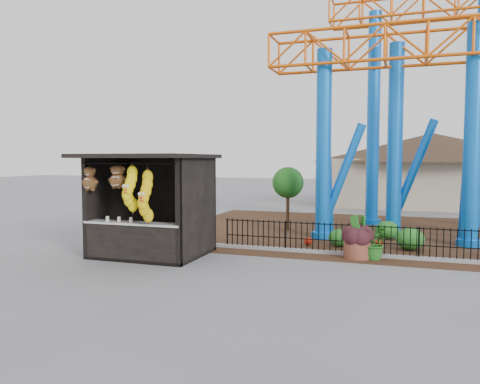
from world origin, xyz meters
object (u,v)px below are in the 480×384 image
(prize_booth, at_px, (147,207))
(potted_plant, at_px, (375,243))
(roller_coaster, at_px, (427,69))
(terracotta_planter, at_px, (357,249))

(prize_booth, xyz_separation_m, potted_plant, (6.59, 1.78, -1.01))
(roller_coaster, relative_size, potted_plant, 10.81)
(terracotta_planter, xyz_separation_m, potted_plant, (0.50, 0.00, 0.22))
(roller_coaster, height_order, potted_plant, roller_coaster)
(roller_coaster, bearing_deg, prize_booth, -138.03)
(prize_booth, xyz_separation_m, roller_coaster, (8.13, 7.31, 4.93))
(terracotta_planter, bearing_deg, potted_plant, 0.00)
(prize_booth, relative_size, potted_plant, 3.44)
(prize_booth, relative_size, terracotta_planter, 4.34)
(prize_booth, height_order, terracotta_planter, prize_booth)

